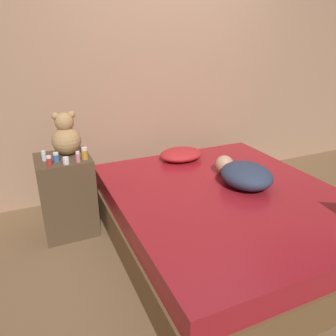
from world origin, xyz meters
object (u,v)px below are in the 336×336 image
at_px(teddy_bear, 66,136).
at_px(bottle_white, 66,161).
at_px(bottle_pink, 78,157).
at_px(bottle_red, 49,161).
at_px(bottle_blue, 56,157).
at_px(bottle_clear, 44,156).
at_px(bottle_amber, 85,153).
at_px(pillow, 181,154).
at_px(person_lying, 244,174).

height_order(teddy_bear, bottle_white, teddy_bear).
distance_m(teddy_bear, bottle_pink, 0.25).
relative_size(bottle_red, bottle_blue, 1.03).
xyz_separation_m(bottle_clear, bottle_amber, (0.31, -0.10, 0.01)).
xyz_separation_m(bottle_amber, bottle_blue, (-0.22, 0.03, -0.01)).
bearing_deg(bottle_clear, bottle_amber, -17.96).
bearing_deg(bottle_amber, bottle_clear, 162.04).
bearing_deg(bottle_amber, pillow, 12.37).
bearing_deg(bottle_pink, bottle_white, -178.06).
xyz_separation_m(pillow, teddy_bear, (-1.09, -0.04, 0.34)).
relative_size(pillow, bottle_white, 8.01).
height_order(pillow, bottle_clear, bottle_clear).
xyz_separation_m(person_lying, bottle_white, (-1.36, 0.48, 0.17)).
relative_size(bottle_pink, bottle_amber, 0.90).
bearing_deg(pillow, bottle_white, -167.10).
relative_size(pillow, bottle_amber, 4.47).
distance_m(pillow, bottle_amber, 1.03).
bearing_deg(bottle_blue, bottle_pink, -25.22).
height_order(bottle_red, bottle_clear, bottle_clear).
height_order(bottle_pink, bottle_amber, bottle_amber).
xyz_separation_m(bottle_red, bottle_blue, (0.06, 0.07, -0.00)).
relative_size(bottle_pink, bottle_red, 1.11).
bearing_deg(bottle_amber, teddy_bear, 122.13).
xyz_separation_m(bottle_pink, bottle_red, (-0.22, 0.01, -0.00)).
height_order(bottle_red, bottle_amber, bottle_amber).
height_order(bottle_clear, bottle_blue, bottle_clear).
bearing_deg(bottle_white, bottle_clear, 136.19).
distance_m(bottle_red, bottle_white, 0.12).
relative_size(bottle_clear, bottle_amber, 0.82).
relative_size(person_lying, bottle_red, 7.92).
distance_m(bottle_pink, bottle_amber, 0.07).
height_order(person_lying, bottle_amber, bottle_amber).
bearing_deg(bottle_blue, bottle_amber, -8.43).
relative_size(pillow, bottle_clear, 5.43).
bearing_deg(person_lying, teddy_bear, 149.38).
distance_m(bottle_red, bottle_amber, 0.28).
relative_size(teddy_bear, bottle_white, 6.64).
relative_size(person_lying, teddy_bear, 1.73).
bearing_deg(bottle_blue, teddy_bear, 52.45).
xyz_separation_m(teddy_bear, bottle_red, (-0.17, -0.21, -0.12)).
relative_size(bottle_red, bottle_white, 1.45).
bearing_deg(teddy_bear, bottle_blue, -127.55).
bearing_deg(bottle_amber, bottle_blue, 171.57).
relative_size(pillow, bottle_blue, 5.70).
xyz_separation_m(bottle_clear, bottle_blue, (0.09, -0.07, -0.00)).
relative_size(bottle_amber, bottle_blue, 1.27).
bearing_deg(bottle_blue, bottle_clear, 142.39).
height_order(person_lying, bottle_clear, bottle_clear).
bearing_deg(teddy_bear, person_lying, -27.89).
distance_m(bottle_clear, bottle_amber, 0.32).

